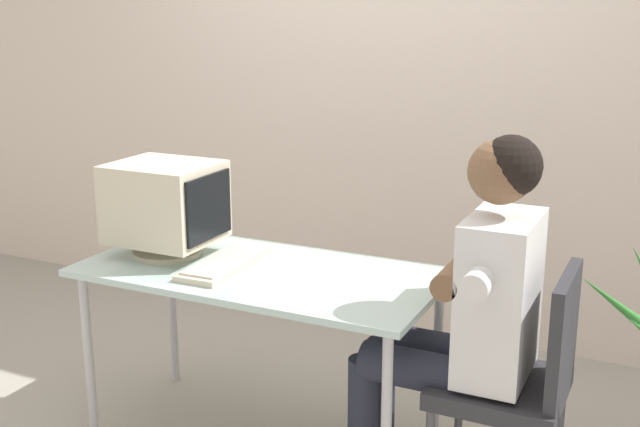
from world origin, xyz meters
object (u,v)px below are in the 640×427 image
(desk, at_px, (260,284))
(person_seated, at_px, (466,305))
(crt_monitor, at_px, (166,204))
(office_chair, at_px, (520,375))
(keyboard, at_px, (225,263))

(desk, height_order, person_seated, person_seated)
(desk, relative_size, crt_monitor, 3.34)
(crt_monitor, height_order, office_chair, crt_monitor)
(desk, xyz_separation_m, person_seated, (0.81, -0.01, 0.06))
(desk, xyz_separation_m, crt_monitor, (-0.43, 0.00, 0.27))
(desk, bearing_deg, crt_monitor, 179.66)
(keyboard, distance_m, office_chair, 1.17)
(office_chair, bearing_deg, person_seated, 180.00)
(keyboard, distance_m, person_seated, 0.95)
(crt_monitor, xyz_separation_m, person_seated, (1.24, -0.01, -0.22))
(desk, relative_size, person_seated, 1.05)
(desk, bearing_deg, person_seated, -0.60)
(desk, distance_m, office_chair, 1.02)
(crt_monitor, xyz_separation_m, office_chair, (1.43, -0.01, -0.44))
(keyboard, xyz_separation_m, office_chair, (1.14, 0.02, -0.24))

